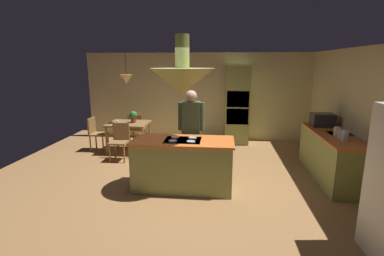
{
  "coord_description": "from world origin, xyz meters",
  "views": [
    {
      "loc": [
        0.69,
        -5.1,
        2.24
      ],
      "look_at": [
        0.1,
        0.4,
        1.0
      ],
      "focal_mm": 26.95,
      "sensor_mm": 36.0,
      "label": 1
    }
  ],
  "objects": [
    {
      "name": "canister_flour",
      "position": [
        2.84,
        0.06,
        1.01
      ],
      "size": [
        0.13,
        0.13,
        0.19
      ],
      "primitive_type": "cylinder",
      "color": "silver",
      "rests_on": "counter_run_right"
    },
    {
      "name": "chair_facing_island",
      "position": [
        -1.7,
        1.25,
        0.5
      ],
      "size": [
        0.4,
        0.4,
        0.87
      ],
      "color": "olive",
      "rests_on": "ground"
    },
    {
      "name": "microwave_on_counter",
      "position": [
        2.84,
        1.25,
        1.05
      ],
      "size": [
        0.46,
        0.36,
        0.28
      ],
      "primitive_type": "cube",
      "color": "#232326",
      "rests_on": "counter_run_right"
    },
    {
      "name": "oven_tower",
      "position": [
        1.1,
        3.04,
        1.1
      ],
      "size": [
        0.66,
        0.62,
        2.2
      ],
      "color": "#8C934C",
      "rests_on": "ground"
    },
    {
      "name": "kitchen_island",
      "position": [
        0.0,
        -0.2,
        0.46
      ],
      "size": [
        1.81,
        0.83,
        0.93
      ],
      "color": "#8C934C",
      "rests_on": "ground"
    },
    {
      "name": "chair_at_corner",
      "position": [
        -2.59,
        1.9,
        0.5
      ],
      "size": [
        0.4,
        0.4,
        0.87
      ],
      "rotation": [
        0.0,
        0.0,
        1.57
      ],
      "color": "olive",
      "rests_on": "ground"
    },
    {
      "name": "canister_sugar",
      "position": [
        2.84,
        0.24,
        0.99
      ],
      "size": [
        0.1,
        0.1,
        0.15
      ],
      "primitive_type": "cylinder",
      "color": "silver",
      "rests_on": "counter_run_right"
    },
    {
      "name": "range_hood",
      "position": [
        0.0,
        -0.2,
        1.97
      ],
      "size": [
        1.1,
        1.1,
        1.0
      ],
      "color": "#8C934C"
    },
    {
      "name": "pendant_light_over_table",
      "position": [
        -1.7,
        1.9,
        1.86
      ],
      "size": [
        0.32,
        0.32,
        0.82
      ],
      "color": "#E0B266"
    },
    {
      "name": "ground",
      "position": [
        0.0,
        0.0,
        0.0
      ],
      "size": [
        8.16,
        8.16,
        0.0
      ],
      "primitive_type": "plane",
      "color": "#9E7042"
    },
    {
      "name": "potted_plant_on_table",
      "position": [
        -1.57,
        1.94,
        0.93
      ],
      "size": [
        0.2,
        0.2,
        0.3
      ],
      "color": "#99382D",
      "rests_on": "dining_table"
    },
    {
      "name": "person_at_island",
      "position": [
        0.07,
        0.48,
        1.0
      ],
      "size": [
        0.53,
        0.23,
        1.73
      ],
      "color": "tan",
      "rests_on": "ground"
    },
    {
      "name": "chair_by_back_wall",
      "position": [
        -1.7,
        2.55,
        0.5
      ],
      "size": [
        0.4,
        0.4,
        0.87
      ],
      "rotation": [
        0.0,
        0.0,
        3.14
      ],
      "color": "olive",
      "rests_on": "ground"
    },
    {
      "name": "canister_tea",
      "position": [
        2.84,
        0.42,
        1.0
      ],
      "size": [
        0.13,
        0.13,
        0.17
      ],
      "primitive_type": "cylinder",
      "color": "silver",
      "rests_on": "counter_run_right"
    },
    {
      "name": "cup_on_table",
      "position": [
        -1.9,
        1.68,
        0.81
      ],
      "size": [
        0.07,
        0.07,
        0.09
      ],
      "primitive_type": "cylinder",
      "color": "white",
      "rests_on": "dining_table"
    },
    {
      "name": "dining_table",
      "position": [
        -1.7,
        1.9,
        0.65
      ],
      "size": [
        1.02,
        0.86,
        0.76
      ],
      "color": "olive",
      "rests_on": "ground"
    },
    {
      "name": "wall_back",
      "position": [
        0.0,
        3.45,
        1.27
      ],
      "size": [
        6.8,
        0.1,
        2.55
      ],
      "primitive_type": "cube",
      "color": "beige",
      "rests_on": "ground"
    },
    {
      "name": "wall_right",
      "position": [
        3.25,
        0.4,
        1.27
      ],
      "size": [
        0.1,
        7.2,
        2.55
      ],
      "primitive_type": "cube",
      "color": "beige",
      "rests_on": "ground"
    },
    {
      "name": "counter_run_right",
      "position": [
        2.84,
        0.6,
        0.47
      ],
      "size": [
        0.73,
        2.21,
        0.91
      ],
      "color": "#8C934C",
      "rests_on": "ground"
    }
  ]
}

